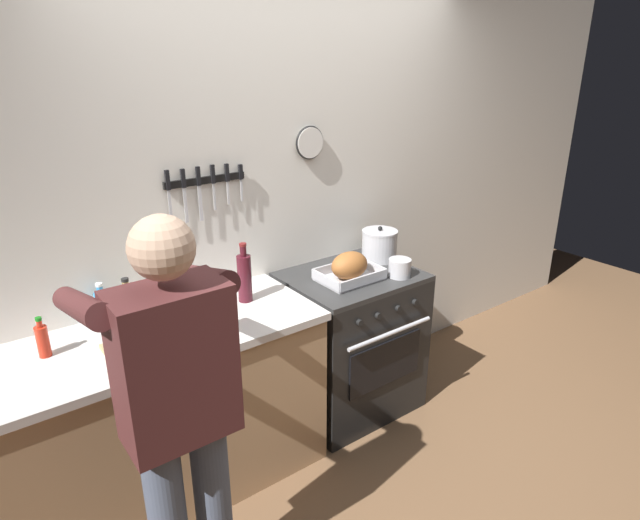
% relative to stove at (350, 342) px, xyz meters
% --- Properties ---
extents(ground_plane, '(8.00, 8.00, 0.00)m').
position_rel_stove_xyz_m(ground_plane, '(-0.22, -0.99, -0.45)').
color(ground_plane, brown).
extents(wall_back, '(6.00, 0.13, 2.60)m').
position_rel_stove_xyz_m(wall_back, '(-0.22, 0.36, 0.85)').
color(wall_back, white).
rests_on(wall_back, ground).
extents(counter_block, '(2.03, 0.65, 0.90)m').
position_rel_stove_xyz_m(counter_block, '(-1.42, 0.00, 0.00)').
color(counter_block, tan).
rests_on(counter_block, ground).
extents(stove, '(0.76, 0.67, 0.90)m').
position_rel_stove_xyz_m(stove, '(0.00, 0.00, 0.00)').
color(stove, black).
rests_on(stove, ground).
extents(person_cook, '(0.51, 0.63, 1.66)m').
position_rel_stove_xyz_m(person_cook, '(-1.36, -0.67, 0.50)').
color(person_cook, '#4C566B').
rests_on(person_cook, ground).
extents(roasting_pan, '(0.35, 0.26, 0.17)m').
position_rel_stove_xyz_m(roasting_pan, '(-0.06, -0.05, 0.52)').
color(roasting_pan, '#B7B7BC').
rests_on(roasting_pan, stove).
extents(stock_pot, '(0.22, 0.22, 0.22)m').
position_rel_stove_xyz_m(stock_pot, '(0.30, 0.09, 0.54)').
color(stock_pot, '#B7B7BC').
rests_on(stock_pot, stove).
extents(saucepan, '(0.13, 0.13, 0.11)m').
position_rel_stove_xyz_m(saucepan, '(0.20, -0.19, 0.50)').
color(saucepan, '#B7B7BC').
rests_on(saucepan, stove).
extents(cutting_board, '(0.36, 0.24, 0.02)m').
position_rel_stove_xyz_m(cutting_board, '(-1.26, -0.11, 0.46)').
color(cutting_board, tan).
rests_on(cutting_board, counter_block).
extents(bottle_vinegar, '(0.07, 0.07, 0.26)m').
position_rel_stove_xyz_m(bottle_vinegar, '(-1.27, 0.09, 0.56)').
color(bottle_vinegar, '#997F4C').
rests_on(bottle_vinegar, counter_block).
extents(bottle_wine_red, '(0.07, 0.07, 0.32)m').
position_rel_stove_xyz_m(bottle_wine_red, '(-0.68, 0.06, 0.58)').
color(bottle_wine_red, '#47141E').
rests_on(bottle_wine_red, counter_block).
extents(bottle_hot_sauce, '(0.05, 0.05, 0.18)m').
position_rel_stove_xyz_m(bottle_hot_sauce, '(-1.64, 0.09, 0.53)').
color(bottle_hot_sauce, red).
rests_on(bottle_hot_sauce, counter_block).
extents(bottle_dish_soap, '(0.06, 0.06, 0.21)m').
position_rel_stove_xyz_m(bottle_dish_soap, '(-1.34, 0.24, 0.54)').
color(bottle_dish_soap, '#338CCC').
rests_on(bottle_dish_soap, counter_block).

